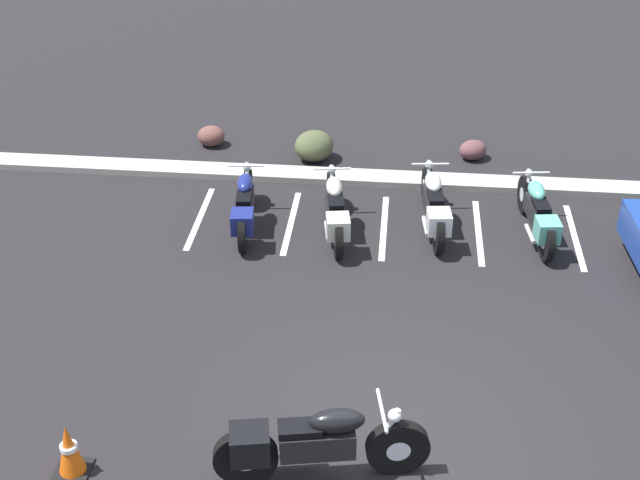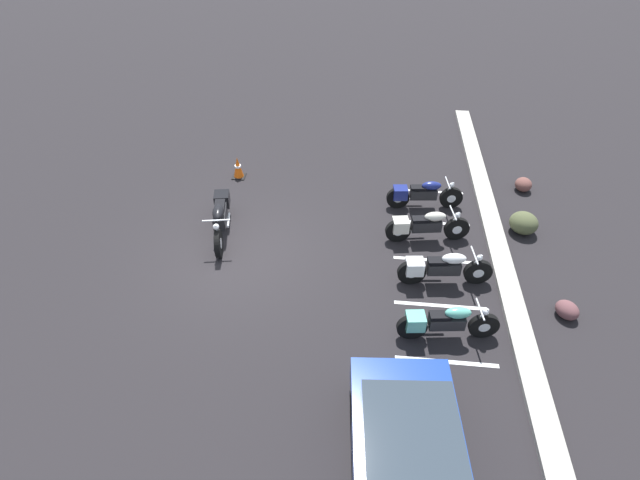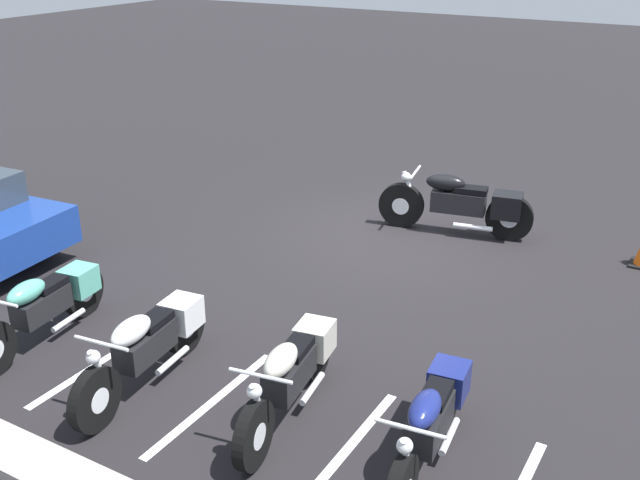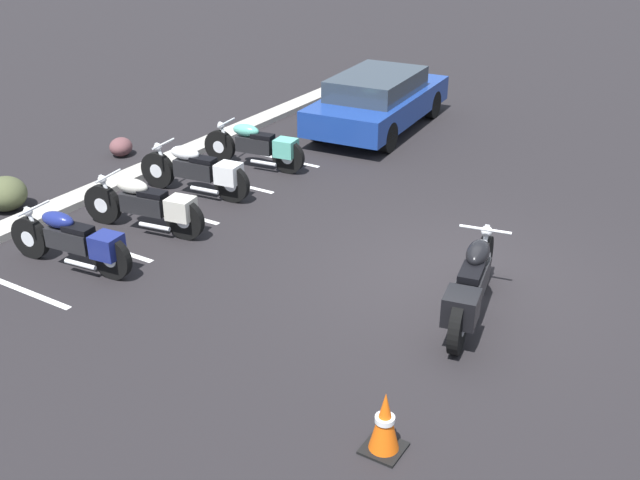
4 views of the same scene
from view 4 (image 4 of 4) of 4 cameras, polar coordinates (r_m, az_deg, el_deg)
The scene contains 16 objects.
ground at distance 10.83m, azimuth 9.61°, elevation -2.88°, with size 60.00×60.00×0.00m, color black.
motorcycle_black_featured at distance 9.65m, azimuth 11.45°, elevation -3.39°, with size 2.44×0.85×0.97m.
parked_bike_0 at distance 11.29m, azimuth -18.21°, elevation -0.06°, with size 0.64×2.16×0.85m.
parked_bike_1 at distance 12.18m, azimuth -12.97°, elevation 2.60°, with size 0.73×2.21×0.87m.
parked_bike_2 at distance 13.46m, azimuth -9.22°, elevation 5.24°, with size 0.67×2.24×0.88m.
parked_bike_3 at distance 14.64m, azimuth -4.74°, elevation 7.16°, with size 0.67×2.17×0.85m.
car_blue at distance 16.96m, azimuth 4.45°, elevation 10.61°, with size 4.43×2.14×1.29m.
concrete_curb at distance 14.33m, azimuth -15.52°, elevation 4.16°, with size 18.00×0.50×0.12m, color #A8A399.
landscape_rock_0 at distance 15.90m, azimuth -14.93°, elevation 6.88°, with size 0.54×0.45×0.37m, color brown.
landscape_rock_2 at distance 13.84m, azimuth -22.84°, elevation 3.27°, with size 0.76×0.71×0.58m, color #4B5133.
traffic_cone at distance 7.59m, azimuth 4.95°, elevation -13.76°, with size 0.40×0.40×0.70m.
stall_line_0 at distance 11.26m, azimuth -22.09°, elevation -3.39°, with size 0.10×2.10×0.00m, color white.
stall_line_1 at distance 12.10m, azimuth -16.31°, elevation -0.37°, with size 0.10×2.10×0.00m, color white.
stall_line_2 at distance 13.08m, azimuth -11.34°, elevation 2.23°, with size 0.10×2.10×0.00m, color white.
stall_line_3 at distance 14.17m, azimuth -7.09°, elevation 4.44°, with size 0.10×2.10×0.00m, color white.
stall_line_4 at distance 15.34m, azimuth -3.44°, elevation 6.30°, with size 0.10×2.10×0.00m, color white.
Camera 4 is at (-8.90, -3.38, 5.17)m, focal length 42.00 mm.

